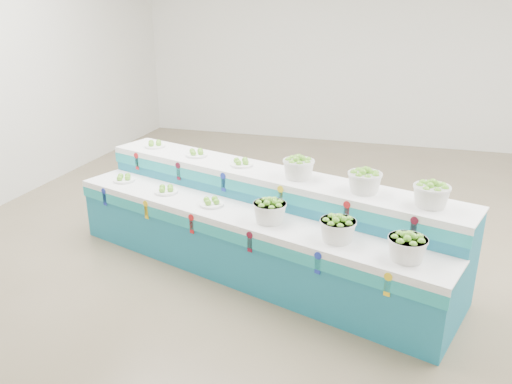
# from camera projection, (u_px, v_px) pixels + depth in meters

# --- Properties ---
(ground) EXTENTS (10.00, 10.00, 0.00)m
(ground) POSITION_uv_depth(u_px,v_px,m) (352.00, 251.00, 5.98)
(ground) COLOR brown
(ground) RESTS_ON ground
(back_wall) EXTENTS (10.00, 0.00, 10.00)m
(back_wall) POSITION_uv_depth(u_px,v_px,m) (389.00, 43.00, 9.76)
(back_wall) COLOR silver
(back_wall) RESTS_ON ground
(display_stand) EXTENTS (4.49, 2.42, 1.02)m
(display_stand) POSITION_uv_depth(u_px,v_px,m) (256.00, 223.00, 5.47)
(display_stand) COLOR teal
(display_stand) RESTS_ON ground
(plate_lower_left) EXTENTS (0.33, 0.33, 0.09)m
(plate_lower_left) POSITION_uv_depth(u_px,v_px,m) (124.00, 177.00, 6.10)
(plate_lower_left) COLOR white
(plate_lower_left) RESTS_ON display_stand
(plate_lower_mid) EXTENTS (0.33, 0.33, 0.09)m
(plate_lower_mid) POSITION_uv_depth(u_px,v_px,m) (166.00, 189.00, 5.73)
(plate_lower_mid) COLOR white
(plate_lower_mid) RESTS_ON display_stand
(plate_lower_right) EXTENTS (0.33, 0.33, 0.09)m
(plate_lower_right) POSITION_uv_depth(u_px,v_px,m) (211.00, 201.00, 5.38)
(plate_lower_right) COLOR white
(plate_lower_right) RESTS_ON display_stand
(basket_lower_left) EXTENTS (0.41, 0.41, 0.23)m
(basket_lower_left) POSITION_uv_depth(u_px,v_px,m) (270.00, 210.00, 4.96)
(basket_lower_left) COLOR silver
(basket_lower_left) RESTS_ON display_stand
(basket_lower_mid) EXTENTS (0.41, 0.41, 0.23)m
(basket_lower_mid) POSITION_uv_depth(u_px,v_px,m) (338.00, 228.00, 4.57)
(basket_lower_mid) COLOR silver
(basket_lower_mid) RESTS_ON display_stand
(basket_lower_right) EXTENTS (0.41, 0.41, 0.23)m
(basket_lower_right) POSITION_uv_depth(u_px,v_px,m) (407.00, 246.00, 4.23)
(basket_lower_right) COLOR silver
(basket_lower_right) RESTS_ON display_stand
(plate_upper_left) EXTENTS (0.33, 0.33, 0.09)m
(plate_upper_left) POSITION_uv_depth(u_px,v_px,m) (155.00, 144.00, 6.41)
(plate_upper_left) COLOR white
(plate_upper_left) RESTS_ON display_stand
(plate_upper_mid) EXTENTS (0.33, 0.33, 0.09)m
(plate_upper_mid) POSITION_uv_depth(u_px,v_px,m) (196.00, 152.00, 6.04)
(plate_upper_mid) COLOR white
(plate_upper_mid) RESTS_ON display_stand
(plate_upper_right) EXTENTS (0.33, 0.33, 0.09)m
(plate_upper_right) POSITION_uv_depth(u_px,v_px,m) (241.00, 162.00, 5.69)
(plate_upper_right) COLOR white
(plate_upper_right) RESTS_ON display_stand
(basket_upper_left) EXTENTS (0.41, 0.41, 0.23)m
(basket_upper_left) POSITION_uv_depth(u_px,v_px,m) (299.00, 167.00, 5.27)
(basket_upper_left) COLOR silver
(basket_upper_left) RESTS_ON display_stand
(basket_upper_mid) EXTENTS (0.41, 0.41, 0.23)m
(basket_upper_mid) POSITION_uv_depth(u_px,v_px,m) (365.00, 180.00, 4.88)
(basket_upper_mid) COLOR silver
(basket_upper_mid) RESTS_ON display_stand
(basket_upper_right) EXTENTS (0.41, 0.41, 0.23)m
(basket_upper_right) POSITION_uv_depth(u_px,v_px,m) (431.00, 194.00, 4.54)
(basket_upper_right) COLOR silver
(basket_upper_right) RESTS_ON display_stand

